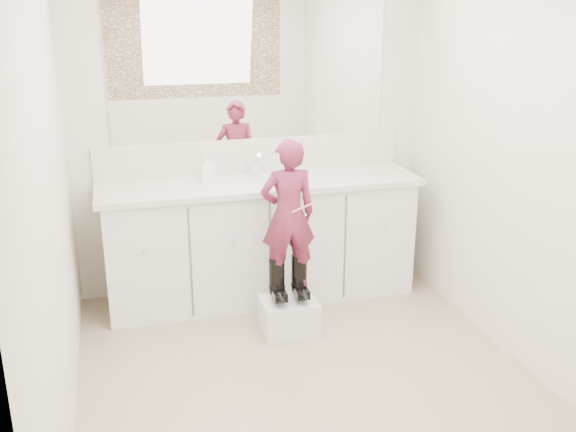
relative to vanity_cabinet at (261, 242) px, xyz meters
name	(u,v)px	position (x,y,z in m)	size (l,w,h in m)	color
floor	(311,383)	(0.00, -1.23, -0.42)	(3.00, 3.00, 0.00)	#8A745A
wall_back	(251,130)	(0.00, 0.27, 0.77)	(2.60, 2.60, 0.00)	beige
wall_front	(462,307)	(0.00, -2.73, 0.77)	(2.60, 2.60, 0.00)	beige
wall_left	(48,202)	(-1.30, -1.23, 0.78)	(3.00, 3.00, 0.00)	beige
wall_right	(530,166)	(1.30, -1.23, 0.78)	(3.00, 3.00, 0.00)	beige
vanity_cabinet	(261,242)	(0.00, 0.00, 0.00)	(2.20, 0.55, 0.85)	silver
countertop	(261,184)	(0.00, -0.01, 0.45)	(2.28, 0.58, 0.04)	beige
backsplash	(252,155)	(0.00, 0.26, 0.59)	(2.28, 0.03, 0.25)	beige
mirror	(250,69)	(0.00, 0.26, 1.22)	(2.00, 0.02, 1.00)	white
dot_panel	(474,162)	(0.00, -2.71, 1.22)	(2.00, 0.01, 1.20)	#472819
faucet	(255,169)	(0.00, 0.15, 0.52)	(0.08, 0.08, 0.10)	silver
cup	(285,171)	(0.20, 0.06, 0.51)	(0.09, 0.09, 0.09)	beige
soap_bottle	(208,168)	(-0.36, 0.08, 0.56)	(0.09, 0.09, 0.19)	white
step_stool	(289,316)	(0.04, -0.60, -0.31)	(0.36, 0.30, 0.23)	silver
boot_left	(277,279)	(-0.03, -0.58, -0.05)	(0.11, 0.20, 0.30)	black
boot_right	(299,277)	(0.12, -0.58, -0.05)	(0.11, 0.20, 0.30)	black
toddler	(288,215)	(0.04, -0.58, 0.39)	(0.35, 0.23, 0.97)	#AC355D
toothbrush	(302,208)	(0.11, -0.66, 0.45)	(0.01, 0.01, 0.14)	pink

